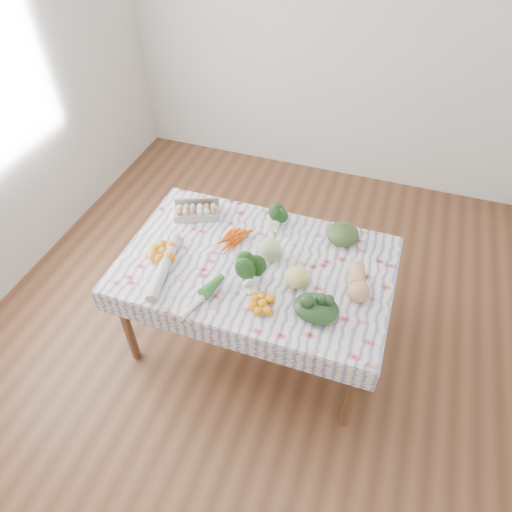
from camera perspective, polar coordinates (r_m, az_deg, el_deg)
ground at (r=3.39m, az=0.00°, el=-9.84°), size 4.50×4.50×0.00m
wall_back at (r=4.37m, az=10.79°, el=25.97°), size 4.00×0.04×2.80m
dining_table at (r=2.87m, az=0.00°, el=-2.00°), size 1.60×1.00×0.75m
tablecloth at (r=2.81m, az=0.00°, el=-0.92°), size 1.66×1.06×0.01m
egg_carton at (r=3.12m, az=-7.41°, el=5.35°), size 0.33×0.23×0.08m
carrot_bunch at (r=2.91m, az=-3.38°, el=1.68°), size 0.27×0.27×0.04m
kale_bunch at (r=3.03m, az=2.54°, el=4.95°), size 0.17×0.16×0.13m
kabocha_squash at (r=2.95m, az=10.81°, el=2.72°), size 0.24×0.24×0.13m
cabbage at (r=2.79m, az=1.69°, el=0.85°), size 0.18×0.18×0.15m
butternut_squash at (r=2.68m, az=12.65°, el=-3.12°), size 0.18×0.29×0.12m
orange_cluster at (r=2.87m, az=-11.43°, el=0.45°), size 0.30×0.30×0.08m
broccoli at (r=2.65m, az=-1.31°, el=-2.43°), size 0.23×0.23×0.12m
mandarin_cluster at (r=2.55m, az=0.82°, el=-5.94°), size 0.22×0.22×0.06m
grapefruit at (r=2.64m, az=5.18°, el=-2.67°), size 0.17×0.17×0.14m
spinach_bag at (r=2.52m, az=7.50°, el=-6.49°), size 0.31×0.29×0.11m
daikon at (r=2.77m, az=-11.60°, el=-1.79°), size 0.16×0.49×0.07m
leek at (r=2.61m, az=-6.77°, el=-5.23°), size 0.14×0.34×0.04m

